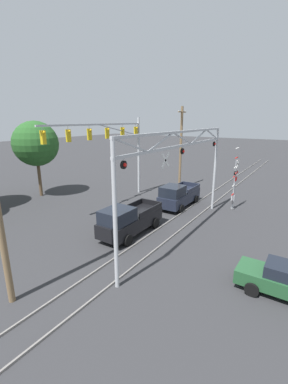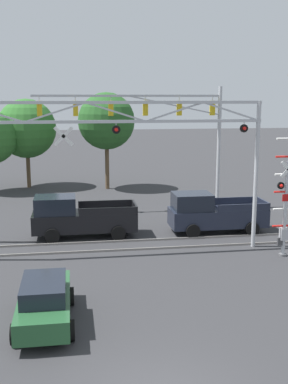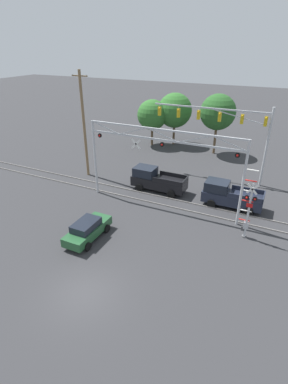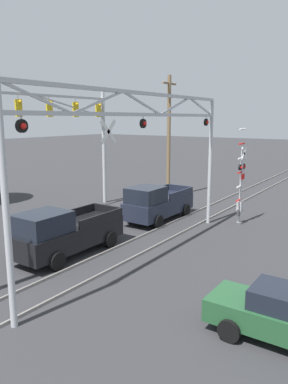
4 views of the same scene
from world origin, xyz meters
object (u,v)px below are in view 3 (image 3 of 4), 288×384
(crossing_gantry, at_px, (162,152))
(background_tree_far_left_verge, at_px, (175,110))
(crossing_signal_mast, at_px, (248,212))
(utility_pole_left, at_px, (84,125))
(background_tree_beyond_span, at_px, (218,112))
(background_tree_far_right_verge, at_px, (152,115))
(pickup_truck_following, at_px, (229,195))
(traffic_signal_span, at_px, (231,127))
(pickup_truck_lead, at_px, (156,180))
(sedan_waiting, at_px, (88,229))

(crossing_gantry, xyz_separation_m, background_tree_far_left_verge, (-5.51, 18.02, -0.40))
(crossing_signal_mast, height_order, utility_pole_left, utility_pole_left)
(background_tree_beyond_span, height_order, background_tree_far_right_verge, background_tree_beyond_span)
(pickup_truck_following, height_order, utility_pole_left, utility_pole_left)
(crossing_gantry, bearing_deg, traffic_signal_span, 65.23)
(pickup_truck_following, xyz_separation_m, utility_pole_left, (-15.53, 0.46, 4.57))
(crossing_gantry, distance_m, pickup_truck_lead, 5.39)
(utility_pole_left, bearing_deg, pickup_truck_lead, -1.51)
(background_tree_far_right_verge, bearing_deg, background_tree_beyond_span, 1.19)
(crossing_gantry, distance_m, pickup_truck_following, 7.38)
(traffic_signal_span, distance_m, sedan_waiting, 17.62)
(pickup_truck_lead, bearing_deg, traffic_signal_span, 44.28)
(utility_pole_left, xyz_separation_m, background_tree_beyond_span, (10.86, 13.18, -0.23))
(utility_pole_left, relative_size, background_tree_far_right_verge, 1.73)
(crossing_gantry, distance_m, utility_pole_left, 10.59)
(pickup_truck_following, relative_size, background_tree_far_left_verge, 0.73)
(utility_pole_left, bearing_deg, background_tree_beyond_span, 50.50)
(sedan_waiting, xyz_separation_m, background_tree_far_left_verge, (-2.50, 24.86, 3.99))
(traffic_signal_span, relative_size, pickup_truck_lead, 2.22)
(crossing_signal_mast, height_order, sedan_waiting, crossing_signal_mast)
(sedan_waiting, relative_size, background_tree_beyond_span, 0.56)
(background_tree_beyond_span, bearing_deg, crossing_gantry, -92.77)
(sedan_waiting, bearing_deg, background_tree_beyond_span, 80.70)
(crossing_signal_mast, relative_size, background_tree_far_right_verge, 0.87)
(crossing_gantry, height_order, traffic_signal_span, traffic_signal_span)
(pickup_truck_following, xyz_separation_m, background_tree_far_right_verge, (-13.59, 13.46, 3.20))
(crossing_signal_mast, height_order, traffic_signal_span, traffic_signal_span)
(crossing_signal_mast, distance_m, background_tree_far_left_verge, 23.69)
(background_tree_beyond_span, bearing_deg, background_tree_far_left_verge, 165.70)
(pickup_truck_lead, xyz_separation_m, utility_pole_left, (-8.33, 0.22, 4.57))
(utility_pole_left, height_order, background_tree_far_right_verge, utility_pole_left)
(background_tree_far_right_verge, bearing_deg, crossing_gantry, -63.38)
(traffic_signal_span, height_order, pickup_truck_following, traffic_signal_span)
(crossing_gantry, xyz_separation_m, utility_pole_left, (-10.07, 3.24, 0.46))
(traffic_signal_span, height_order, background_tree_far_right_verge, traffic_signal_span)
(pickup_truck_following, xyz_separation_m, background_tree_beyond_span, (-4.67, 13.64, 4.34))
(pickup_truck_following, distance_m, background_tree_beyond_span, 15.05)
(crossing_gantry, bearing_deg, utility_pole_left, 162.18)
(sedan_waiting, bearing_deg, background_tree_far_right_verge, 102.51)
(crossing_signal_mast, relative_size, pickup_truck_following, 1.05)
(pickup_truck_following, distance_m, background_tree_far_left_verge, 19.15)
(background_tree_beyond_span, relative_size, background_tree_far_left_verge, 1.07)
(background_tree_far_left_verge, bearing_deg, sedan_waiting, -84.26)
(pickup_truck_following, distance_m, utility_pole_left, 16.20)
(utility_pole_left, bearing_deg, background_tree_far_left_verge, 72.86)
(pickup_truck_lead, bearing_deg, crossing_gantry, -60.07)
(crossing_signal_mast, xyz_separation_m, sedan_waiting, (-10.56, -5.27, -1.39))
(sedan_waiting, bearing_deg, crossing_signal_mast, 26.53)
(crossing_signal_mast, height_order, background_tree_beyond_span, background_tree_beyond_span)
(sedan_waiting, bearing_deg, traffic_signal_span, 65.68)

